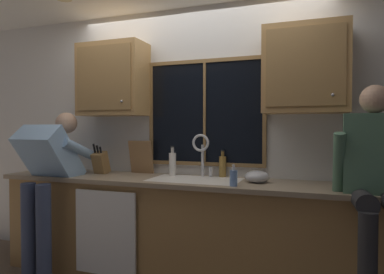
{
  "coord_description": "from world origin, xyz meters",
  "views": [
    {
      "loc": [
        1.09,
        -3.17,
        1.38
      ],
      "look_at": [
        0.06,
        -0.3,
        1.3
      ],
      "focal_mm": 32.27,
      "sensor_mm": 36.0,
      "label": 1
    }
  ],
  "objects_px": {
    "mixing_bowl": "(257,177)",
    "bottle_tall_clear": "(172,163)",
    "soap_dispenser": "(234,178)",
    "person_sitting_on_counter": "(376,169)",
    "person_standing": "(49,174)",
    "cutting_board": "(141,157)",
    "knife_block": "(101,163)",
    "bottle_green_glass": "(223,166)"
  },
  "relations": [
    {
      "from": "mixing_bowl",
      "to": "bottle_tall_clear",
      "type": "relative_size",
      "value": 0.72
    },
    {
      "from": "soap_dispenser",
      "to": "mixing_bowl",
      "type": "bearing_deg",
      "value": 59.73
    },
    {
      "from": "mixing_bowl",
      "to": "person_sitting_on_counter",
      "type": "bearing_deg",
      "value": -19.69
    },
    {
      "from": "person_standing",
      "to": "cutting_board",
      "type": "xyz_separation_m",
      "value": [
        0.7,
        0.51,
        0.13
      ]
    },
    {
      "from": "person_sitting_on_counter",
      "to": "mixing_bowl",
      "type": "distance_m",
      "value": 0.91
    },
    {
      "from": "person_standing",
      "to": "cutting_board",
      "type": "relative_size",
      "value": 4.57
    },
    {
      "from": "knife_block",
      "to": "bottle_tall_clear",
      "type": "height_order",
      "value": "knife_block"
    },
    {
      "from": "person_sitting_on_counter",
      "to": "knife_block",
      "type": "relative_size",
      "value": 3.92
    },
    {
      "from": "knife_block",
      "to": "mixing_bowl",
      "type": "distance_m",
      "value": 1.56
    },
    {
      "from": "person_standing",
      "to": "mixing_bowl",
      "type": "height_order",
      "value": "person_standing"
    },
    {
      "from": "knife_block",
      "to": "bottle_green_glass",
      "type": "distance_m",
      "value": 1.22
    },
    {
      "from": "person_sitting_on_counter",
      "to": "cutting_board",
      "type": "relative_size",
      "value": 3.76
    },
    {
      "from": "knife_block",
      "to": "bottle_green_glass",
      "type": "height_order",
      "value": "knife_block"
    },
    {
      "from": "mixing_bowl",
      "to": "bottle_green_glass",
      "type": "relative_size",
      "value": 0.82
    },
    {
      "from": "mixing_bowl",
      "to": "bottle_green_glass",
      "type": "bearing_deg",
      "value": 149.69
    },
    {
      "from": "cutting_board",
      "to": "person_sitting_on_counter",
      "type": "bearing_deg",
      "value": -13.38
    },
    {
      "from": "bottle_green_glass",
      "to": "cutting_board",
      "type": "bearing_deg",
      "value": -178.36
    },
    {
      "from": "person_standing",
      "to": "bottle_tall_clear",
      "type": "height_order",
      "value": "person_standing"
    },
    {
      "from": "person_sitting_on_counter",
      "to": "mixing_bowl",
      "type": "xyz_separation_m",
      "value": [
        -0.85,
        0.3,
        -0.14
      ]
    },
    {
      "from": "mixing_bowl",
      "to": "bottle_tall_clear",
      "type": "bearing_deg",
      "value": 170.84
    },
    {
      "from": "person_sitting_on_counter",
      "to": "mixing_bowl",
      "type": "relative_size",
      "value": 6.12
    },
    {
      "from": "knife_block",
      "to": "mixing_bowl",
      "type": "relative_size",
      "value": 1.56
    },
    {
      "from": "soap_dispenser",
      "to": "bottle_tall_clear",
      "type": "relative_size",
      "value": 0.61
    },
    {
      "from": "cutting_board",
      "to": "soap_dispenser",
      "type": "bearing_deg",
      "value": -22.29
    },
    {
      "from": "person_sitting_on_counter",
      "to": "knife_block",
      "type": "distance_m",
      "value": 2.43
    },
    {
      "from": "knife_block",
      "to": "cutting_board",
      "type": "height_order",
      "value": "cutting_board"
    },
    {
      "from": "soap_dispenser",
      "to": "bottle_tall_clear",
      "type": "bearing_deg",
      "value": 150.86
    },
    {
      "from": "person_standing",
      "to": "soap_dispenser",
      "type": "height_order",
      "value": "person_standing"
    },
    {
      "from": "cutting_board",
      "to": "soap_dispenser",
      "type": "height_order",
      "value": "cutting_board"
    },
    {
      "from": "person_sitting_on_counter",
      "to": "bottle_green_glass",
      "type": "bearing_deg",
      "value": 157.01
    },
    {
      "from": "person_sitting_on_counter",
      "to": "bottle_green_glass",
      "type": "distance_m",
      "value": 1.31
    },
    {
      "from": "person_standing",
      "to": "knife_block",
      "type": "xyz_separation_m",
      "value": [
        0.33,
        0.36,
        0.08
      ]
    },
    {
      "from": "knife_block",
      "to": "soap_dispenser",
      "type": "height_order",
      "value": "knife_block"
    },
    {
      "from": "mixing_bowl",
      "to": "soap_dispenser",
      "type": "xyz_separation_m",
      "value": [
        -0.14,
        -0.25,
        0.02
      ]
    },
    {
      "from": "mixing_bowl",
      "to": "bottle_tall_clear",
      "type": "xyz_separation_m",
      "value": [
        -0.83,
        0.13,
        0.07
      ]
    },
    {
      "from": "bottle_green_glass",
      "to": "person_standing",
      "type": "bearing_deg",
      "value": -160.67
    },
    {
      "from": "person_standing",
      "to": "bottle_green_glass",
      "type": "distance_m",
      "value": 1.63
    },
    {
      "from": "cutting_board",
      "to": "bottle_tall_clear",
      "type": "bearing_deg",
      "value": -7.58
    },
    {
      "from": "cutting_board",
      "to": "soap_dispenser",
      "type": "relative_size",
      "value": 1.92
    },
    {
      "from": "knife_block",
      "to": "mixing_bowl",
      "type": "xyz_separation_m",
      "value": [
        1.56,
        -0.02,
        -0.06
      ]
    },
    {
      "from": "person_sitting_on_counter",
      "to": "soap_dispenser",
      "type": "relative_size",
      "value": 7.22
    },
    {
      "from": "bottle_green_glass",
      "to": "mixing_bowl",
      "type": "bearing_deg",
      "value": -30.31
    }
  ]
}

